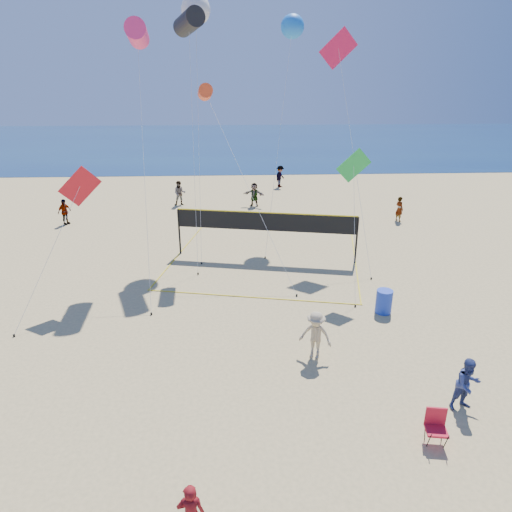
{
  "coord_description": "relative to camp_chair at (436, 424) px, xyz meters",
  "views": [
    {
      "loc": [
        0.04,
        -8.74,
        9.38
      ],
      "look_at": [
        0.58,
        2.0,
        5.11
      ],
      "focal_mm": 32.0,
      "sensor_mm": 36.0,
      "label": 1
    }
  ],
  "objects": [
    {
      "name": "ground",
      "position": [
        -5.41,
        -0.8,
        -0.58
      ],
      "size": [
        120.0,
        120.0,
        0.0
      ],
      "primitive_type": "plane",
      "color": "tan",
      "rests_on": "ground"
    },
    {
      "name": "ocean",
      "position": [
        -5.41,
        61.2,
        -0.57
      ],
      "size": [
        140.0,
        50.0,
        0.03
      ],
      "primitive_type": "cube",
      "color": "navy",
      "rests_on": "ground"
    },
    {
      "name": "bystander_a",
      "position": [
        1.46,
        1.29,
        0.27
      ],
      "size": [
        0.93,
        0.78,
        1.71
      ],
      "primitive_type": "imported",
      "rotation": [
        0.0,
        0.0,
        0.18
      ],
      "color": "navy",
      "rests_on": "ground"
    },
    {
      "name": "bystander_b",
      "position": [
        -2.58,
        4.18,
        0.31
      ],
      "size": [
        1.33,
        1.07,
        1.79
      ],
      "primitive_type": "imported",
      "rotation": [
        0.0,
        0.0,
        -0.41
      ],
      "color": "tan",
      "rests_on": "ground"
    },
    {
      "name": "far_person_0",
      "position": [
        -16.73,
        20.54,
        0.29
      ],
      "size": [
        0.9,
        1.09,
        1.74
      ],
      "primitive_type": "imported",
      "rotation": [
        0.0,
        0.0,
        1.02
      ],
      "color": "gray",
      "rests_on": "ground"
    },
    {
      "name": "far_person_1",
      "position": [
        -3.81,
        24.53,
        0.32
      ],
      "size": [
        1.74,
        1.1,
        1.8
      ],
      "primitive_type": "imported",
      "rotation": [
        0.0,
        0.0,
        -0.37
      ],
      "color": "gray",
      "rests_on": "ground"
    },
    {
      "name": "far_person_2",
      "position": [
        5.97,
        20.17,
        0.27
      ],
      "size": [
        0.64,
        0.74,
        1.71
      ],
      "primitive_type": "imported",
      "rotation": [
        0.0,
        0.0,
        2.02
      ],
      "color": "gray",
      "rests_on": "ground"
    },
    {
      "name": "far_person_3",
      "position": [
        -9.52,
        25.09,
        0.36
      ],
      "size": [
        0.95,
        0.76,
        1.89
      ],
      "primitive_type": "imported",
      "rotation": [
        0.0,
        0.0,
        0.05
      ],
      "color": "gray",
      "rests_on": "ground"
    },
    {
      "name": "far_person_4",
      "position": [
        -1.18,
        30.9,
        0.37
      ],
      "size": [
        1.27,
        1.42,
        1.91
      ],
      "primitive_type": "imported",
      "rotation": [
        0.0,
        0.0,
        0.99
      ],
      "color": "gray",
      "rests_on": "ground"
    },
    {
      "name": "camp_chair",
      "position": [
        0.0,
        0.0,
        0.0
      ],
      "size": [
        0.63,
        0.75,
        1.14
      ],
      "rotation": [
        0.0,
        0.0,
        -0.16
      ],
      "color": "red",
      "rests_on": "ground"
    },
    {
      "name": "trash_barrel",
      "position": [
        0.88,
        7.32,
        -0.07
      ],
      "size": [
        0.83,
        0.83,
        1.02
      ],
      "primitive_type": "cylinder",
      "rotation": [
        0.0,
        0.0,
        -0.27
      ],
      "color": "#1D3CBC",
      "rests_on": "ground"
    },
    {
      "name": "volleyball_net",
      "position": [
        -3.69,
        13.71,
        1.24
      ],
      "size": [
        11.6,
        11.48,
        2.64
      ],
      "rotation": [
        0.0,
        0.0,
        -0.2
      ],
      "color": "black",
      "rests_on": "ground"
    },
    {
      "name": "kite_0",
      "position": [
        -9.75,
        14.4,
        10.61
      ],
      "size": [
        1.48,
        8.09,
        11.84
      ],
      "rotation": [
        0.0,
        0.0,
        0.11
      ],
      "color": "#F32D72",
      "rests_on": "ground"
    },
    {
      "name": "kite_1",
      "position": [
        -7.46,
        16.21,
        11.28
      ],
      "size": [
        1.84,
        5.87,
        12.53
      ],
      "rotation": [
        0.0,
        0.0,
        0.4
      ],
      "color": "black",
      "rests_on": "ground"
    },
    {
      "name": "kite_2",
      "position": [
        -6.68,
        14.56,
        8.0
      ],
      "size": [
        4.58,
        6.48,
        9.06
      ],
      "rotation": [
        0.0,
        0.0,
        0.1
      ],
      "color": "#F54A20",
      "rests_on": "ground"
    },
    {
      "name": "kite_3",
      "position": [
        -11.95,
        9.71,
        4.23
      ],
      "size": [
        2.97,
        4.03,
        5.9
      ],
      "rotation": [
        0.0,
        0.0,
        0.41
      ],
      "color": "red",
      "rests_on": "ground"
    },
    {
      "name": "kite_4",
      "position": [
        -0.06,
        10.24,
        4.83
      ],
      "size": [
        1.59,
        2.68,
        6.47
      ],
      "rotation": [
        0.0,
        0.0,
        0.23
      ],
      "color": "green",
      "rests_on": "ground"
    },
    {
      "name": "kite_5",
      "position": [
        0.33,
        16.34,
        9.71
      ],
      "size": [
        2.16,
        6.1,
        11.76
      ],
      "rotation": [
        0.0,
        0.0,
        0.29
      ],
      "color": "#E3184B",
      "rests_on": "ground"
    },
    {
      "name": "kite_6",
      "position": [
        -7.22,
        18.23,
        12.08
      ],
      "size": [
        1.57,
        5.99,
        13.45
      ],
      "rotation": [
        0.0,
        0.0,
        -0.0
      ],
      "color": "silver",
      "rests_on": "ground"
    },
    {
      "name": "kite_7",
      "position": [
        -1.68,
        20.62,
        11.51
      ],
      "size": [
        2.83,
        7.75,
        12.8
      ],
      "rotation": [
        0.0,
        0.0,
        -0.11
      ],
      "color": "blue",
      "rests_on": "ground"
    }
  ]
}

